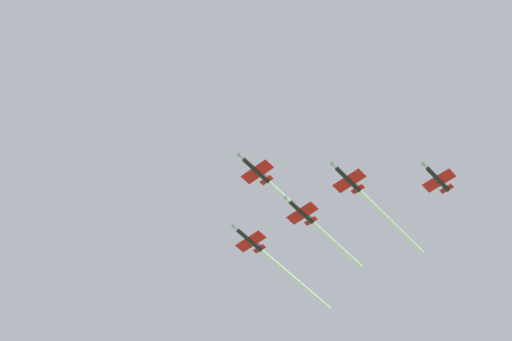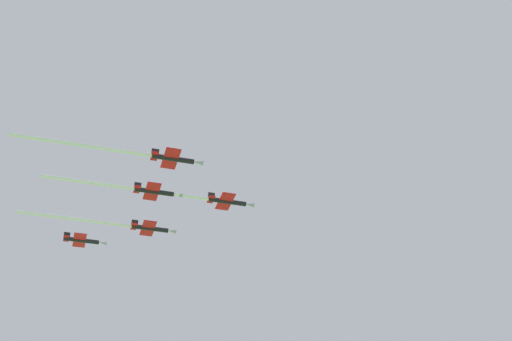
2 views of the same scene
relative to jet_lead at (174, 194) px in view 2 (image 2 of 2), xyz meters
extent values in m
cylinder|color=black|center=(-12.27, -4.59, 0.00)|extent=(9.06, 4.30, 1.13)
cone|color=#9EA3AD|center=(-17.57, -6.57, 0.00)|extent=(2.30, 1.73, 1.07)
cube|color=red|center=(-11.79, -4.41, -0.06)|extent=(5.96, 8.86, 0.19)
cube|color=red|center=(-8.48, -3.17, 0.00)|extent=(2.57, 3.78, 0.19)
cube|color=black|center=(-8.55, -3.20, 0.92)|extent=(1.60, 0.73, 1.85)
cylinder|color=white|center=(10.48, 3.92, 0.00)|extent=(37.10, 14.51, 0.79)
cylinder|color=black|center=(8.54, -14.07, -1.47)|extent=(9.06, 4.30, 1.13)
cone|color=#9EA3AD|center=(3.25, -16.05, -1.47)|extent=(2.30, 1.73, 1.07)
cube|color=red|center=(9.02, -13.89, -1.52)|extent=(5.96, 8.86, 0.19)
cube|color=red|center=(12.34, -12.65, -1.47)|extent=(2.57, 3.78, 0.19)
cube|color=black|center=(12.26, -12.68, -0.54)|extent=(1.60, 0.73, 1.85)
cylinder|color=white|center=(26.06, -7.53, -1.47)|extent=(26.63, 10.60, 0.79)
cylinder|color=black|center=(-2.79, 16.23, -0.68)|extent=(9.06, 4.30, 1.13)
cone|color=#9EA3AD|center=(-8.08, 14.25, -0.68)|extent=(2.30, 1.73, 1.07)
cube|color=red|center=(-2.30, 16.41, -0.73)|extent=(5.96, 8.86, 0.19)
cube|color=red|center=(1.01, 17.64, -0.68)|extent=(2.57, 3.78, 0.19)
cube|color=black|center=(0.93, 17.62, 0.25)|extent=(1.60, 0.73, 1.85)
cylinder|color=white|center=(15.53, 23.07, -0.68)|extent=(28.24, 11.20, 0.79)
cylinder|color=black|center=(4.39, 1.64, -0.07)|extent=(9.06, 4.30, 1.13)
cone|color=#9EA3AD|center=(-0.90, -0.34, -0.07)|extent=(2.30, 1.73, 1.07)
cube|color=red|center=(4.88, 1.82, -0.13)|extent=(5.96, 8.86, 0.19)
cube|color=red|center=(8.19, 3.06, -0.07)|extent=(2.57, 3.78, 0.19)
cube|color=black|center=(8.11, 3.03, 0.85)|extent=(1.60, 0.73, 1.85)
cylinder|color=black|center=(29.36, -23.56, 0.77)|extent=(9.06, 4.30, 1.13)
cone|color=#9EA3AD|center=(24.06, -25.54, 0.77)|extent=(2.30, 1.73, 1.07)
cube|color=red|center=(29.84, -23.38, 0.72)|extent=(5.96, 8.86, 0.19)
cube|color=red|center=(33.15, -22.14, 0.77)|extent=(2.57, 3.78, 0.19)
cube|color=black|center=(33.07, -22.17, 1.69)|extent=(1.60, 0.73, 1.85)
camera|label=1|loc=(-77.05, -122.60, -171.24)|focal=61.82mm
camera|label=2|loc=(-31.57, 146.15, -86.76)|focal=50.78mm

